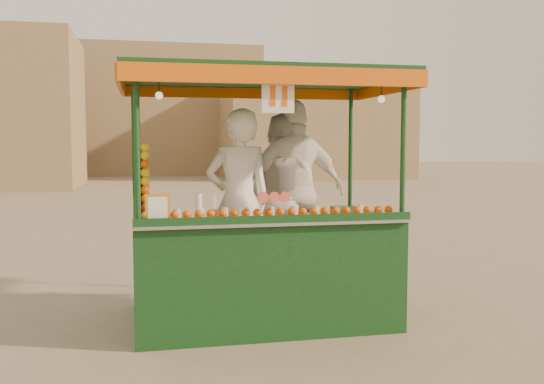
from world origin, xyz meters
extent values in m
plane|color=#716351|center=(0.00, 0.00, 0.00)|extent=(90.00, 90.00, 0.00)
cube|color=#8C704F|center=(7.00, 24.00, 2.50)|extent=(9.00, 6.00, 5.00)
cube|color=#8C704F|center=(-2.00, 30.00, 3.50)|extent=(14.00, 7.00, 7.00)
cube|color=#0E3315|center=(-0.34, 0.09, 0.14)|extent=(2.49, 1.53, 0.29)
cylinder|color=black|center=(-1.21, 0.09, 0.17)|extent=(0.35, 0.10, 0.35)
cylinder|color=black|center=(0.52, 0.09, 0.17)|extent=(0.35, 0.10, 0.35)
cube|color=#0E3315|center=(-0.34, -0.53, 0.67)|extent=(2.49, 0.29, 0.77)
cube|color=#0E3315|center=(-1.44, 0.18, 0.67)|extent=(0.29, 1.25, 0.77)
cube|color=#0E3315|center=(0.76, 0.18, 0.67)|extent=(0.29, 1.25, 0.77)
cube|color=#B2B2B7|center=(-0.34, -0.51, 1.07)|extent=(2.49, 0.44, 0.03)
cylinder|color=#0E3315|center=(-1.54, -0.63, 1.73)|extent=(0.05, 0.05, 1.34)
cylinder|color=#0E3315|center=(0.86, -0.63, 1.73)|extent=(0.05, 0.05, 1.34)
cylinder|color=#0E3315|center=(-1.54, 0.81, 1.73)|extent=(0.05, 0.05, 1.34)
cylinder|color=#0E3315|center=(0.86, 0.81, 1.73)|extent=(0.05, 0.05, 1.34)
cube|color=#0E3315|center=(-0.34, 0.09, 2.44)|extent=(2.69, 1.73, 0.08)
cube|color=#E05C0C|center=(-0.34, -0.77, 2.36)|extent=(2.69, 0.04, 0.15)
cube|color=#E05C0C|center=(-0.34, 0.95, 2.36)|extent=(2.69, 0.04, 0.15)
cube|color=#E05C0C|center=(-1.68, 0.09, 2.36)|extent=(0.04, 1.73, 0.15)
cube|color=#E05C0C|center=(1.00, 0.09, 2.36)|extent=(0.04, 1.73, 0.15)
cylinder|color=#E25844|center=(-0.36, -0.63, 1.30)|extent=(0.10, 0.02, 0.10)
cube|color=gold|center=(-1.38, -0.63, 1.22)|extent=(0.21, 0.02, 0.27)
cube|color=white|center=(-0.34, -0.70, 2.19)|extent=(0.29, 0.01, 0.29)
sphere|color=#FFE5B2|center=(-1.35, -0.56, 2.19)|extent=(0.07, 0.07, 0.07)
sphere|color=#FFE5B2|center=(0.66, -0.56, 2.19)|extent=(0.07, 0.07, 0.07)
imported|color=white|center=(-0.57, 0.05, 1.20)|extent=(0.72, 0.53, 1.83)
imported|color=beige|center=(-0.04, 0.45, 1.19)|extent=(1.10, 1.10, 1.80)
imported|color=white|center=(0.08, 0.37, 1.27)|extent=(1.21, 0.67, 1.96)
camera|label=1|loc=(-1.50, -5.82, 1.79)|focal=39.82mm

